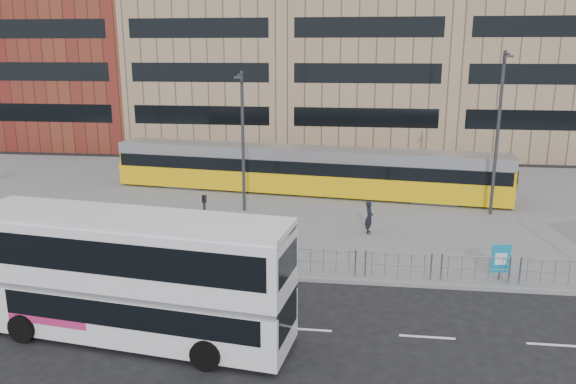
# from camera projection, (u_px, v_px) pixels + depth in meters

# --- Properties ---
(ground) EXTENTS (120.00, 120.00, 0.00)m
(ground) POSITION_uv_depth(u_px,v_px,m) (266.00, 279.00, 22.84)
(ground) COLOR black
(ground) RESTS_ON ground
(plaza) EXTENTS (64.00, 24.00, 0.15)m
(plaza) POSITION_uv_depth(u_px,v_px,m) (298.00, 201.00, 34.36)
(plaza) COLOR slate
(plaza) RESTS_ON ground
(kerb) EXTENTS (64.00, 0.25, 0.17)m
(kerb) POSITION_uv_depth(u_px,v_px,m) (266.00, 277.00, 22.87)
(kerb) COLOR gray
(kerb) RESTS_ON ground
(building_row) EXTENTS (70.40, 18.40, 31.20)m
(building_row) POSITION_uv_depth(u_px,v_px,m) (342.00, 7.00, 52.40)
(building_row) COLOR brown
(building_row) RESTS_ON ground
(pedestrian_barrier) EXTENTS (32.07, 0.07, 1.10)m
(pedestrian_barrier) POSITION_uv_depth(u_px,v_px,m) (316.00, 255.00, 22.83)
(pedestrian_barrier) COLOR gray
(pedestrian_barrier) RESTS_ON plaza
(road_markings) EXTENTS (62.00, 0.12, 0.01)m
(road_markings) POSITION_uv_depth(u_px,v_px,m) (275.00, 327.00, 18.87)
(road_markings) COLOR white
(road_markings) RESTS_ON ground
(double_decker_bus) EXTENTS (10.56, 3.75, 4.13)m
(double_decker_bus) POSITION_uv_depth(u_px,v_px,m) (130.00, 273.00, 17.73)
(double_decker_bus) COLOR white
(double_decker_bus) RESTS_ON ground
(tram) EXTENTS (25.09, 5.42, 2.95)m
(tram) POSITION_uv_depth(u_px,v_px,m) (305.00, 170.00, 35.63)
(tram) COLOR #E6B40C
(tram) RESTS_ON plaza
(ad_panel) EXTENTS (0.77, 0.21, 1.46)m
(ad_panel) POSITION_uv_depth(u_px,v_px,m) (501.00, 259.00, 22.27)
(ad_panel) COLOR #2D2D30
(ad_panel) RESTS_ON plaza
(pedestrian) EXTENTS (0.45, 0.64, 1.66)m
(pedestrian) POSITION_uv_depth(u_px,v_px,m) (369.00, 217.00, 27.90)
(pedestrian) COLOR black
(pedestrian) RESTS_ON plaza
(traffic_light_west) EXTENTS (0.20, 0.23, 3.10)m
(traffic_light_west) POSITION_uv_depth(u_px,v_px,m) (205.00, 221.00, 23.44)
(traffic_light_west) COLOR #2D2D30
(traffic_light_west) RESTS_ON plaza
(lamp_post_west) EXTENTS (0.45, 1.04, 7.81)m
(lamp_post_west) POSITION_uv_depth(u_px,v_px,m) (243.00, 136.00, 30.98)
(lamp_post_west) COLOR #2D2D30
(lamp_post_west) RESTS_ON plaza
(lamp_post_east) EXTENTS (0.45, 1.04, 8.90)m
(lamp_post_east) POSITION_uv_depth(u_px,v_px,m) (498.00, 128.00, 30.12)
(lamp_post_east) COLOR #2D2D30
(lamp_post_east) RESTS_ON plaza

